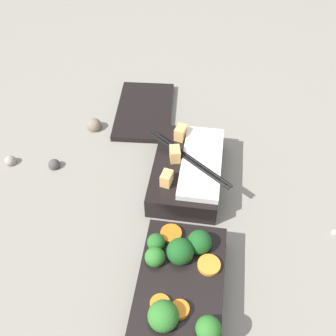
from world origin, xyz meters
name	(u,v)px	position (x,y,z in m)	size (l,w,h in m)	color
ground_plane	(185,230)	(0.00, 0.00, 0.00)	(3.00, 3.00, 0.00)	gray
bento_tray_vegetable	(180,285)	(-0.12, -0.01, 0.03)	(0.20, 0.12, 0.07)	black
bento_tray_rice	(188,169)	(0.12, 0.01, 0.03)	(0.20, 0.17, 0.07)	black
bento_lid	(144,111)	(0.30, 0.13, 0.01)	(0.20, 0.12, 0.01)	black
pebble_0	(94,125)	(0.23, 0.22, 0.01)	(0.03, 0.03, 0.03)	#7A6B5B
pebble_1	(10,161)	(0.11, 0.36, 0.01)	(0.02, 0.02, 0.02)	gray
pebble_2	(54,165)	(0.11, 0.27, 0.01)	(0.02, 0.02, 0.02)	#474442
pebble_3	(336,231)	(0.03, -0.25, 0.00)	(0.02, 0.02, 0.02)	gray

